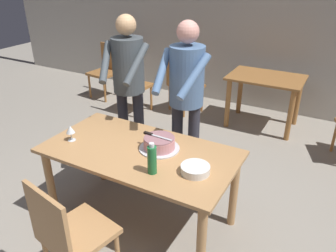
% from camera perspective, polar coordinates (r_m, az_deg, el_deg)
% --- Properties ---
extents(ground_plane, '(14.00, 14.00, 0.00)m').
position_cam_1_polar(ground_plane, '(3.25, -4.36, -15.57)').
color(ground_plane, gray).
extents(back_wall, '(10.00, 0.12, 2.70)m').
position_cam_1_polar(back_wall, '(5.46, 14.59, 16.93)').
color(back_wall, '#BCB7AD').
rests_on(back_wall, ground_plane).
extents(main_dining_table, '(1.62, 0.86, 0.75)m').
position_cam_1_polar(main_dining_table, '(2.87, -4.79, -5.99)').
color(main_dining_table, tan).
rests_on(main_dining_table, ground_plane).
extents(cake_on_platter, '(0.34, 0.34, 0.11)m').
position_cam_1_polar(cake_on_platter, '(2.79, -1.49, -3.02)').
color(cake_on_platter, silver).
rests_on(cake_on_platter, main_dining_table).
extents(cake_knife, '(0.27, 0.03, 0.02)m').
position_cam_1_polar(cake_knife, '(2.79, -2.74, -1.48)').
color(cake_knife, silver).
rests_on(cake_knife, cake_on_platter).
extents(plate_stack, '(0.22, 0.22, 0.06)m').
position_cam_1_polar(plate_stack, '(2.51, 4.66, -7.35)').
color(plate_stack, white).
rests_on(plate_stack, main_dining_table).
extents(wine_glass_near, '(0.08, 0.08, 0.14)m').
position_cam_1_polar(wine_glass_near, '(3.02, -16.27, -0.62)').
color(wine_glass_near, silver).
rests_on(wine_glass_near, main_dining_table).
extents(water_bottle, '(0.07, 0.07, 0.25)m').
position_cam_1_polar(water_bottle, '(2.46, -2.73, -5.69)').
color(water_bottle, '#1E6B38').
rests_on(water_bottle, main_dining_table).
extents(person_cutting_cake, '(0.47, 0.55, 1.72)m').
position_cam_1_polar(person_cutting_cake, '(3.12, 3.07, 5.82)').
color(person_cutting_cake, '#2D2D38').
rests_on(person_cutting_cake, ground_plane).
extents(person_standing_beside, '(0.47, 0.58, 1.72)m').
position_cam_1_polar(person_standing_beside, '(3.47, -6.73, 7.80)').
color(person_standing_beside, '#2D2D38').
rests_on(person_standing_beside, ground_plane).
extents(chair_near_side, '(0.52, 0.52, 0.90)m').
position_cam_1_polar(chair_near_side, '(2.51, -16.51, -16.96)').
color(chair_near_side, tan).
rests_on(chair_near_side, ground_plane).
extents(background_table, '(1.00, 0.70, 0.74)m').
position_cam_1_polar(background_table, '(4.89, 16.17, 6.28)').
color(background_table, '#9E6633').
rests_on(background_table, ground_plane).
extents(background_chair_0, '(0.58, 0.58, 0.90)m').
position_cam_1_polar(background_chair_0, '(5.19, 2.45, 7.47)').
color(background_chair_0, '#9E6633').
rests_on(background_chair_0, ground_plane).
extents(background_chair_2, '(0.49, 0.49, 0.90)m').
position_cam_1_polar(background_chair_2, '(5.96, -10.41, 9.58)').
color(background_chair_2, '#9E6633').
rests_on(background_chair_2, ground_plane).
extents(background_chair_3, '(0.47, 0.47, 0.90)m').
position_cam_1_polar(background_chair_3, '(5.16, -6.27, 7.21)').
color(background_chair_3, '#9E6633').
rests_on(background_chair_3, ground_plane).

